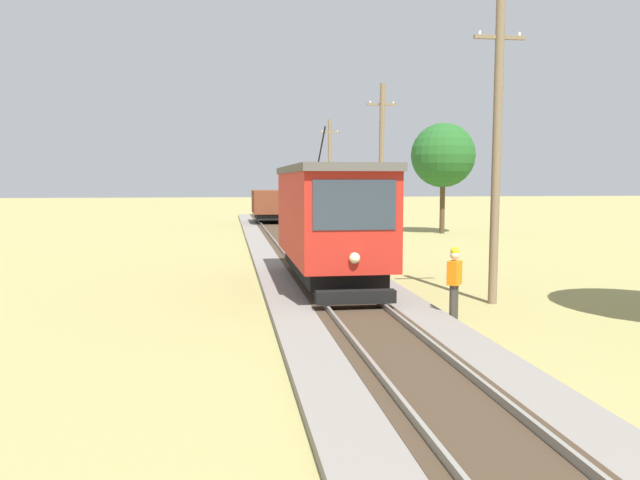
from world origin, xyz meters
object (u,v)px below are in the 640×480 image
Objects in this scene: freight_car at (269,205)px; tree_left_near at (443,155)px; utility_pole_near_tram at (497,151)px; track_worker at (454,280)px; utility_pole_mid at (381,167)px; red_tram at (329,219)px; utility_pole_far at (330,173)px.

tree_left_near reaches higher than freight_car.
track_worker is (-1.77, -1.79, -3.17)m from utility_pole_near_tram.
utility_pole_mid is 4.40× the size of track_worker.
freight_car reaches higher than track_worker.
freight_car is at bearing 138.18° from tree_left_near.
tree_left_near is (6.40, 22.89, 0.80)m from utility_pole_near_tram.
red_tram is 1.09× the size of utility_pole_mid.
track_worker is at bearing -86.15° from freight_car.
utility_pole_far reaches higher than track_worker.
freight_car is 0.66× the size of utility_pole_mid.
utility_pole_far reaches higher than freight_car.
utility_pole_near_tram is at bearing -105.63° from tree_left_near.
utility_pole_mid is 11.75m from tree_left_near.
tree_left_near is at bearing -40.56° from utility_pole_far.
utility_pole_near_tram reaches higher than track_worker.
track_worker is at bearing -93.36° from utility_pole_far.
freight_car is at bearing 97.18° from utility_pole_near_tram.
red_tram is 1.05× the size of utility_pole_near_tram.
freight_car is (-0.00, 29.18, -0.64)m from red_tram.
track_worker is (-1.77, -30.15, -2.94)m from utility_pole_far.
red_tram reaches higher than track_worker.
red_tram is 1.12× the size of utility_pole_far.
freight_car is at bearing 136.28° from utility_pole_far.
track_worker is at bearing -96.80° from utility_pole_mid.
utility_pole_near_tram is (4.06, -3.07, 1.96)m from red_tram.
utility_pole_near_tram is 28.37m from utility_pole_far.
utility_pole_far is (4.06, 25.29, 1.73)m from red_tram.
utility_pole_far is 8.49m from tree_left_near.
utility_pole_near_tram is at bearing -37.11° from red_tram.
freight_car is 34.12m from track_worker.
utility_pole_mid reaches higher than tree_left_near.
utility_pole_far is (4.06, -3.89, 2.36)m from freight_car.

